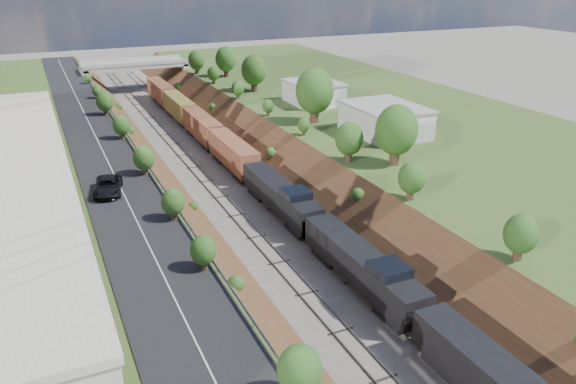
% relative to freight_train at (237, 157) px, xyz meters
% --- Properties ---
extents(platform_right, '(44.00, 180.00, 5.00)m').
position_rel_freight_train_xyz_m(platform_right, '(30.40, 1.89, -0.02)').
color(platform_right, '#415A25').
rests_on(platform_right, ground).
extents(embankment_left, '(10.00, 180.00, 10.00)m').
position_rel_freight_train_xyz_m(embankment_left, '(-13.60, 1.89, -2.52)').
color(embankment_left, brown).
rests_on(embankment_left, ground).
extents(embankment_right, '(10.00, 180.00, 10.00)m').
position_rel_freight_train_xyz_m(embankment_right, '(8.40, 1.89, -2.52)').
color(embankment_right, brown).
rests_on(embankment_right, ground).
extents(rail_left_track, '(1.58, 180.00, 0.18)m').
position_rel_freight_train_xyz_m(rail_left_track, '(-5.20, 1.89, -2.43)').
color(rail_left_track, gray).
rests_on(rail_left_track, ground).
extents(rail_right_track, '(1.58, 180.00, 0.18)m').
position_rel_freight_train_xyz_m(rail_right_track, '(0.00, 1.89, -2.43)').
color(rail_right_track, gray).
rests_on(rail_right_track, ground).
extents(road, '(8.00, 180.00, 0.10)m').
position_rel_freight_train_xyz_m(road, '(-18.10, 1.89, 2.53)').
color(road, black).
rests_on(road, platform_left).
extents(guardrail, '(0.10, 171.00, 0.70)m').
position_rel_freight_train_xyz_m(guardrail, '(-14.00, 1.69, 3.03)').
color(guardrail, '#99999E').
rests_on(guardrail, platform_left).
extents(overpass, '(24.50, 8.30, 7.40)m').
position_rel_freight_train_xyz_m(overpass, '(-2.60, 63.89, 2.40)').
color(overpass, gray).
rests_on(overpass, ground).
extents(white_building_near, '(9.00, 12.00, 4.00)m').
position_rel_freight_train_xyz_m(white_building_near, '(20.90, -6.11, 4.48)').
color(white_building_near, silver).
rests_on(white_building_near, platform_right).
extents(white_building_far, '(8.00, 10.00, 3.60)m').
position_rel_freight_train_xyz_m(white_building_far, '(20.40, 15.89, 4.28)').
color(white_building_far, silver).
rests_on(white_building_far, platform_right).
extents(tree_right_large, '(5.25, 5.25, 7.61)m').
position_rel_freight_train_xyz_m(tree_right_large, '(14.40, -18.11, 6.87)').
color(tree_right_large, '#473323').
rests_on(tree_right_large, platform_right).
extents(tree_left_crest, '(2.45, 2.45, 3.55)m').
position_rel_freight_train_xyz_m(tree_left_crest, '(-14.40, -38.11, 4.52)').
color(tree_left_crest, '#473323').
rests_on(tree_left_crest, platform_left).
extents(freight_train, '(2.95, 119.24, 4.55)m').
position_rel_freight_train_xyz_m(freight_train, '(0.00, 0.00, 0.00)').
color(freight_train, black).
rests_on(freight_train, ground).
extents(suv, '(4.01, 6.49, 1.68)m').
position_rel_freight_train_xyz_m(suv, '(-19.53, -13.31, 3.42)').
color(suv, black).
rests_on(suv, road).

